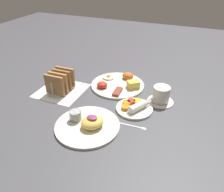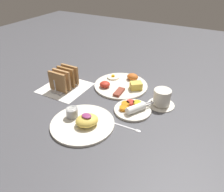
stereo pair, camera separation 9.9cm
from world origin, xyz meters
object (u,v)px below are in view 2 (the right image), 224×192
Objects in this scene: plate_condiments at (133,109)px; coffee_cup at (162,98)px; toast_rack at (64,79)px; plate_breakfast at (122,84)px; plate_foreground at (83,122)px.

coffee_cup is (0.09, 0.10, 0.02)m from plate_condiments.
plate_breakfast is at bearing 32.14° from toast_rack.
coffee_cup is at bearing 47.79° from plate_condiments.
plate_foreground is at bearing -127.04° from plate_condiments.
plate_foreground is 0.36m from coffee_cup.
plate_foreground is 1.72× the size of toast_rack.
toast_rack is at bearing 177.63° from plate_condiments.
plate_breakfast is 1.08× the size of plate_foreground.
coffee_cup reaches higher than plate_condiments.
coffee_cup is at bearing 10.33° from toast_rack.
plate_condiments is at bearing -50.75° from plate_breakfast.
plate_condiments is (0.14, -0.17, 0.00)m from plate_breakfast.
plate_breakfast is 0.29m from toast_rack.
plate_condiments is at bearing -132.21° from coffee_cup.
plate_foreground reaches higher than plate_breakfast.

